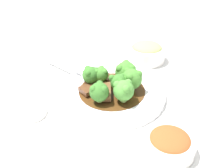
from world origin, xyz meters
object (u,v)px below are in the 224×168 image
main_plate (112,92)px  side_bowl_appetizer (147,52)px  broccoli_floret_3 (126,72)px  beef_strip_2 (100,77)px  beef_strip_3 (105,91)px  side_bowl_kimchi (169,144)px  broccoli_floret_4 (91,75)px  broccoli_floret_1 (132,78)px  broccoli_floret_2 (124,90)px  broccoli_floret_0 (99,91)px  sauce_dish (32,112)px  beef_strip_0 (90,88)px  serving_spoon (88,76)px  broccoli_floret_6 (101,74)px  broccoli_floret_5 (119,82)px  beef_strip_1 (112,80)px

main_plate → side_bowl_appetizer: (0.19, -0.09, 0.02)m
broccoli_floret_3 → beef_strip_2: bearing=81.0°
beef_strip_3 → side_bowl_kimchi: bearing=-139.5°
broccoli_floret_4 → side_bowl_appetizer: broccoli_floret_4 is taller
broccoli_floret_1 → broccoli_floret_4: bearing=79.9°
beef_strip_2 → side_bowl_appetizer: side_bowl_appetizer is taller
beef_strip_3 → broccoli_floret_2: 0.06m
broccoli_floret_0 → broccoli_floret_4: size_ratio=0.98×
sauce_dish → broccoli_floret_2: bearing=-78.8°
beef_strip_0 → beef_strip_2: bearing=-16.7°
beef_strip_2 → broccoli_floret_3: broccoli_floret_3 is taller
broccoli_floret_1 → side_bowl_kimchi: broccoli_floret_1 is taller
serving_spoon → sauce_dish: serving_spoon is taller
beef_strip_2 → broccoli_floret_2: (-0.09, -0.07, 0.02)m
broccoli_floret_0 → broccoli_floret_1: bearing=-55.1°
beef_strip_3 → broccoli_floret_6: broccoli_floret_6 is taller
broccoli_floret_1 → serving_spoon: 0.13m
broccoli_floret_0 → serving_spoon: size_ratio=0.24×
broccoli_floret_5 → side_bowl_appetizer: bearing=-20.4°
beef_strip_0 → side_bowl_appetizer: bearing=-36.0°
beef_strip_2 → side_bowl_appetizer: bearing=-41.6°
beef_strip_3 → broccoli_floret_3: (0.06, -0.05, 0.02)m
beef_strip_0 → serving_spoon: (0.06, 0.02, 0.00)m
beef_strip_1 → broccoli_floret_3: broccoli_floret_3 is taller
beef_strip_0 → broccoli_floret_1: (0.01, -0.10, 0.03)m
beef_strip_0 → beef_strip_1: size_ratio=0.82×
side_bowl_appetizer → broccoli_floret_5: bearing=159.6°
beef_strip_1 → broccoli_floret_2: 0.09m
broccoli_floret_0 → broccoli_floret_5: size_ratio=0.95×
beef_strip_3 → side_bowl_appetizer: size_ratio=0.59×
broccoli_floret_3 → sauce_dish: size_ratio=0.87×
beef_strip_0 → broccoli_floret_0: bearing=-147.6°
serving_spoon → main_plate: bearing=-126.1°
beef_strip_1 → broccoli_floret_5: bearing=-160.3°
broccoli_floret_3 → broccoli_floret_6: (-0.01, 0.06, -0.00)m
broccoli_floret_3 → side_bowl_appetizer: 0.17m
broccoli_floret_3 → broccoli_floret_5: size_ratio=1.13×
beef_strip_0 → broccoli_floret_4: size_ratio=1.23×
side_bowl_kimchi → beef_strip_1: bearing=29.2°
broccoli_floret_0 → serving_spoon: broccoli_floret_0 is taller
broccoli_floret_2 → broccoli_floret_4: 0.11m
main_plate → serving_spoon: (0.05, 0.07, 0.02)m
beef_strip_1 → beef_strip_2: beef_strip_2 is taller
side_bowl_appetizer → main_plate: bearing=154.0°
main_plate → broccoli_floret_6: (0.02, 0.03, 0.04)m
broccoli_floret_6 → side_bowl_kimchi: bearing=-143.8°
broccoli_floret_3 → broccoli_floret_4: bearing=101.1°
beef_strip_1 → side_bowl_appetizer: side_bowl_appetizer is taller
broccoli_floret_4 → main_plate: bearing=-109.2°
beef_strip_2 → broccoli_floret_0: 0.10m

